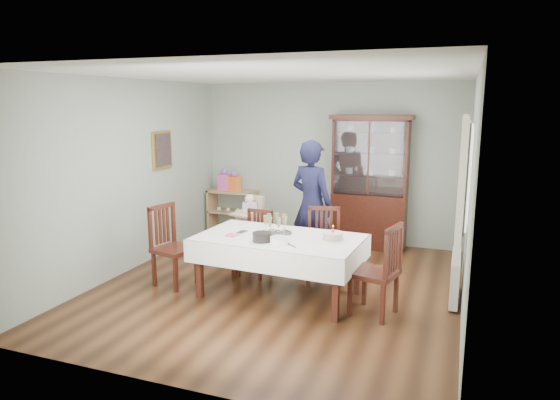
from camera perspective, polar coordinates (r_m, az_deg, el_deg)
The scene contains 25 objects.
floor at distance 6.62m, azimuth -0.16°, elevation -9.88°, with size 5.00×5.00×0.00m, color #593319.
room_shell at distance 6.72m, azimuth 1.42°, elevation 5.40°, with size 5.00×5.00×5.00m.
dining_table at distance 6.21m, azimuth -0.09°, elevation -7.56°, with size 2.07×1.27×0.76m.
china_cabinet at distance 8.27m, azimuth 10.23°, elevation 2.24°, with size 1.30×0.48×2.18m.
sideboard at distance 9.18m, azimuth -5.43°, elevation -1.35°, with size 0.90×0.38×0.80m.
picture_frame at distance 7.95m, azimuth -13.32°, elevation 5.59°, with size 0.04×0.48×0.58m, color gold.
window at distance 6.15m, azimuth 20.67°, elevation 2.71°, with size 0.04×1.02×1.22m, color white.
curtain_left at distance 5.55m, azimuth 19.99°, elevation 0.88°, with size 0.07×0.30×1.55m, color silver.
curtain_right at distance 6.78m, azimuth 20.10°, elevation 2.61°, with size 0.07×0.30×1.55m, color silver.
radiator at distance 6.44m, azimuth 19.37°, elevation -8.32°, with size 0.10×0.80×0.55m, color white.
chair_far_left at distance 7.00m, azimuth -2.86°, elevation -6.40°, with size 0.43×0.43×0.89m.
chair_far_right at distance 6.70m, azimuth 4.90°, elevation -6.97°, with size 0.54×0.54×1.00m.
chair_end_left at distance 6.75m, azimuth -12.01°, elevation -6.90°, with size 0.57×0.57×1.05m.
chair_end_right at distance 5.80m, azimuth 10.83°, elevation -9.87°, with size 0.58×0.58×1.06m.
woman at distance 7.15m, azimuth 3.63°, elevation -0.56°, with size 0.68×0.44×1.86m, color black.
high_chair at distance 7.65m, azimuth -3.46°, elevation -3.89°, with size 0.57×0.57×1.01m.
champagne_tray at distance 6.19m, azimuth -0.50°, elevation -3.29°, with size 0.41×0.41×0.25m.
birthday_cake at distance 5.94m, azimuth 6.06°, elevation -4.18°, with size 0.28×0.28×0.19m.
plate_stack_dark at distance 5.89m, azimuth -2.08°, elevation -4.24°, with size 0.22×0.22×0.11m, color black.
plate_stack_white at distance 5.76m, azimuth -0.10°, elevation -4.67°, with size 0.21×0.21×0.09m, color white.
napkin_stack at distance 6.16m, azimuth -5.52°, elevation -4.03°, with size 0.13×0.13×0.02m, color #DE519D.
cutlery at distance 6.33m, azimuth -4.66°, elevation -3.62°, with size 0.12×0.17×0.01m, color silver, non-canonical shape.
cake_knife at distance 5.76m, azimuth 1.12°, elevation -5.09°, with size 0.29×0.03×0.01m, color silver.
gift_bag_pink at distance 9.12m, azimuth -6.39°, elevation 2.24°, with size 0.22×0.15×0.40m.
gift_bag_orange at distance 9.04m, azimuth -5.25°, elevation 2.10°, with size 0.23×0.18×0.37m.
Camera 1 is at (2.16, -5.79, 2.37)m, focal length 32.00 mm.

